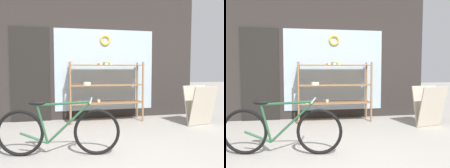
% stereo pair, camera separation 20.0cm
% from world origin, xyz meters
% --- Properties ---
extents(ground_plane, '(30.00, 30.00, 0.00)m').
position_xyz_m(ground_plane, '(0.00, 0.00, 0.00)').
color(ground_plane, gray).
extents(storefront_facade, '(4.89, 0.13, 3.79)m').
position_xyz_m(storefront_facade, '(-0.04, 2.68, 1.84)').
color(storefront_facade, '#2D2826').
rests_on(storefront_facade, ground_plane).
extents(display_case, '(1.64, 0.45, 1.34)m').
position_xyz_m(display_case, '(0.14, 2.32, 0.81)').
color(display_case, '#8E6642').
rests_on(display_case, ground_plane).
extents(bicycle, '(1.65, 0.46, 0.77)m').
position_xyz_m(bicycle, '(-0.83, 0.51, 0.34)').
color(bicycle, black).
rests_on(bicycle, ground_plane).
extents(sandwich_board, '(0.66, 0.48, 0.82)m').
position_xyz_m(sandwich_board, '(2.02, 1.56, 0.42)').
color(sandwich_board, '#B2A893').
rests_on(sandwich_board, ground_plane).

